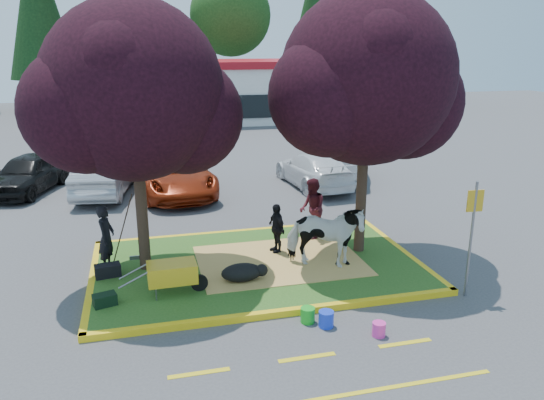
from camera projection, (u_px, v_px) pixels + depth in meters
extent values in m
plane|color=#424244|center=(257.00, 268.00, 13.73)|extent=(90.00, 90.00, 0.00)
cube|color=#28571B|center=(257.00, 266.00, 13.70)|extent=(8.00, 5.00, 0.15)
cube|color=yellow|center=(284.00, 313.00, 11.31)|extent=(8.30, 0.16, 0.15)
cube|color=yellow|center=(239.00, 233.00, 16.10)|extent=(8.30, 0.16, 0.15)
cube|color=yellow|center=(92.00, 282.00, 12.74)|extent=(0.16, 5.30, 0.15)
cube|color=yellow|center=(401.00, 251.00, 14.66)|extent=(0.16, 5.30, 0.15)
cube|color=#E6B45E|center=(280.00, 260.00, 13.82)|extent=(4.20, 3.00, 0.01)
cylinder|color=black|center=(141.00, 201.00, 12.90)|extent=(0.28, 0.28, 3.53)
sphere|color=black|center=(133.00, 90.00, 12.15)|extent=(4.20, 4.20, 4.20)
sphere|color=black|center=(184.00, 115.00, 12.78)|extent=(2.86, 2.86, 2.86)
sphere|color=black|center=(85.00, 110.00, 11.73)|extent=(2.86, 2.86, 2.86)
cylinder|color=black|center=(362.00, 185.00, 14.03)|extent=(0.28, 0.28, 3.70)
sphere|color=black|center=(367.00, 78.00, 13.24)|extent=(4.40, 4.40, 4.40)
sphere|color=black|center=(405.00, 102.00, 13.90)|extent=(2.99, 2.99, 2.99)
sphere|color=black|center=(329.00, 96.00, 12.82)|extent=(2.99, 2.99, 2.99)
cube|color=yellow|center=(199.00, 373.00, 9.35)|extent=(1.10, 0.12, 0.01)
cube|color=yellow|center=(307.00, 357.00, 9.82)|extent=(1.10, 0.12, 0.01)
cube|color=yellow|center=(405.00, 343.00, 10.29)|extent=(1.10, 0.12, 0.01)
cube|color=yellow|center=(329.00, 398.00, 8.70)|extent=(6.00, 0.10, 0.01)
cube|color=silver|center=(201.00, 94.00, 39.66)|extent=(20.00, 8.00, 4.00)
cube|color=maroon|center=(200.00, 64.00, 39.05)|extent=(20.40, 8.40, 0.50)
cube|color=black|center=(209.00, 108.00, 36.07)|extent=(19.00, 0.10, 1.60)
cylinder|color=black|center=(48.00, 88.00, 45.22)|extent=(0.44, 0.44, 3.92)
cone|color=black|center=(38.00, 4.00, 43.31)|extent=(5.60, 5.60, 11.90)
cylinder|color=black|center=(144.00, 90.00, 48.61)|extent=(0.44, 0.44, 3.08)
sphere|color=#143811|center=(140.00, 29.00, 47.12)|extent=(6.16, 6.16, 6.16)
cylinder|color=black|center=(232.00, 86.00, 49.48)|extent=(0.44, 0.44, 3.64)
sphere|color=#143811|center=(230.00, 15.00, 47.72)|extent=(7.28, 7.28, 7.28)
cylinder|color=black|center=(311.00, 85.00, 51.85)|extent=(0.44, 0.44, 3.50)
cone|color=black|center=(313.00, 20.00, 50.15)|extent=(5.00, 5.00, 10.62)
cylinder|color=black|center=(391.00, 85.00, 52.84)|extent=(0.44, 0.44, 3.22)
sphere|color=#143811|center=(394.00, 27.00, 51.28)|extent=(6.44, 6.44, 6.44)
imported|color=white|center=(324.00, 236.00, 13.22)|extent=(2.14, 1.61, 1.65)
ellipsoid|color=black|center=(242.00, 272.00, 12.60)|extent=(1.05, 0.68, 0.43)
imported|color=black|center=(106.00, 238.00, 13.13)|extent=(0.54, 0.68, 1.64)
imported|color=#49141D|center=(312.00, 209.00, 15.24)|extent=(0.73, 0.90, 1.76)
imported|color=black|center=(276.00, 228.00, 14.25)|extent=(0.50, 0.85, 1.35)
cylinder|color=black|center=(199.00, 283.00, 12.10)|extent=(0.39, 0.09, 0.39)
cylinder|color=slate|center=(156.00, 294.00, 11.66)|extent=(0.04, 0.04, 0.28)
cylinder|color=slate|center=(155.00, 285.00, 12.10)|extent=(0.04, 0.04, 0.28)
cube|color=gold|center=(172.00, 272.00, 11.86)|extent=(1.10, 0.68, 0.44)
cylinder|color=slate|center=(135.00, 280.00, 11.44)|extent=(0.71, 0.06, 0.36)
cylinder|color=slate|center=(134.00, 271.00, 11.89)|extent=(0.71, 0.06, 0.36)
cube|color=black|center=(108.00, 270.00, 12.85)|extent=(0.65, 0.42, 0.31)
cube|color=black|center=(105.00, 300.00, 11.44)|extent=(0.55, 0.42, 0.26)
cylinder|color=slate|center=(471.00, 241.00, 11.84)|extent=(0.06, 0.06, 2.72)
cube|color=gold|center=(475.00, 201.00, 11.58)|extent=(0.38, 0.05, 0.49)
cylinder|color=green|center=(308.00, 315.00, 11.03)|extent=(0.40, 0.40, 0.32)
cylinder|color=#F336A8|center=(379.00, 329.00, 10.51)|extent=(0.29, 0.29, 0.29)
cylinder|color=blue|center=(326.00, 319.00, 10.86)|extent=(0.36, 0.36, 0.34)
imported|color=black|center=(28.00, 173.00, 20.59)|extent=(3.05, 4.73, 1.50)
imported|color=#A8AAB0|center=(105.00, 174.00, 20.38)|extent=(2.36, 4.99, 1.58)
imported|color=maroon|center=(174.00, 174.00, 20.42)|extent=(3.06, 5.81, 1.56)
imported|color=white|center=(314.00, 169.00, 21.46)|extent=(2.34, 4.93, 1.39)
imported|color=slate|center=(346.00, 163.00, 22.50)|extent=(2.93, 4.60, 1.43)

